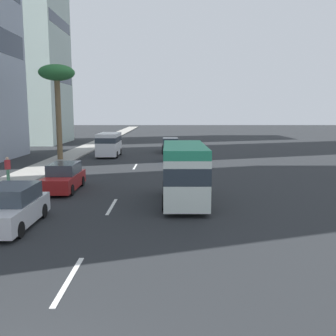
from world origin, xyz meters
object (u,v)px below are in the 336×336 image
at_px(car_second, 177,155).
at_px(car_fourth, 11,208).
at_px(pedestrian_near_lamp, 8,168).
at_px(car_fifth, 64,178).
at_px(palm_tree, 57,78).
at_px(car_third, 170,146).
at_px(minibus_sixth, 184,171).
at_px(van_lead, 109,143).

relative_size(car_second, car_fourth, 0.96).
bearing_deg(pedestrian_near_lamp, car_fourth, -132.88).
bearing_deg(car_fifth, palm_tree, -163.40).
bearing_deg(palm_tree, pedestrian_near_lamp, 178.95).
bearing_deg(car_second, car_third, 3.37).
distance_m(car_fifth, minibus_sixth, 7.87).
height_order(car_third, minibus_sixth, minibus_sixth).
xyz_separation_m(car_fifth, palm_tree, (14.11, 4.20, 7.16)).
bearing_deg(van_lead, palm_tree, -50.55).
height_order(car_fourth, minibus_sixth, minibus_sixth).
distance_m(car_third, minibus_sixth, 24.68).
height_order(van_lead, car_fifth, van_lead).
bearing_deg(car_fourth, car_second, 159.67).
distance_m(car_fourth, minibus_sixth, 8.54).
bearing_deg(car_third, minibus_sixth, -178.78).
relative_size(van_lead, car_third, 1.10).
bearing_deg(car_second, car_fifth, 150.36).
distance_m(van_lead, pedestrian_near_lamp, 15.83).
bearing_deg(car_fifth, car_fourth, -1.65).
relative_size(car_second, car_fifth, 0.96).
height_order(car_fourth, pedestrian_near_lamp, pedestrian_near_lamp).
bearing_deg(car_second, pedestrian_near_lamp, 131.27).
height_order(car_third, palm_tree, palm_tree).
bearing_deg(pedestrian_near_lamp, car_third, -6.26).
relative_size(car_fifth, pedestrian_near_lamp, 2.75).
distance_m(car_third, palm_tree, 14.97).
bearing_deg(car_fourth, palm_tree, -169.44).
distance_m(van_lead, car_third, 7.70).
height_order(car_third, car_fifth, car_third).
xyz_separation_m(van_lead, palm_tree, (-3.51, 4.26, 6.52)).
xyz_separation_m(car_third, pedestrian_near_lamp, (-19.12, 11.06, 0.22)).
height_order(car_second, car_fourth, car_fourth).
relative_size(van_lead, palm_tree, 0.55).
xyz_separation_m(car_second, car_third, (8.95, 0.53, 0.07)).
xyz_separation_m(van_lead, car_fourth, (-24.93, 0.27, -0.62)).
height_order(car_third, pedestrian_near_lamp, pedestrian_near_lamp).
relative_size(van_lead, car_fifth, 1.13).
relative_size(car_third, car_fourth, 1.02).
bearing_deg(car_second, van_lead, 54.84).
xyz_separation_m(car_fifth, pedestrian_near_lamp, (2.44, 4.42, 0.25)).
bearing_deg(palm_tree, van_lead, -50.55).
xyz_separation_m(van_lead, car_second, (-5.01, -7.11, -0.68)).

